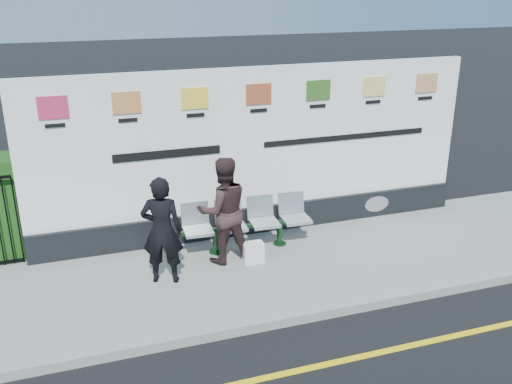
# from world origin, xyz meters

# --- Properties ---
(ground) EXTENTS (80.00, 80.00, 0.00)m
(ground) POSITION_xyz_m (0.00, 0.00, 0.00)
(ground) COLOR black
(pavement) EXTENTS (14.00, 3.00, 0.12)m
(pavement) POSITION_xyz_m (0.00, 2.50, 0.06)
(pavement) COLOR gray
(pavement) RESTS_ON ground
(kerb) EXTENTS (14.00, 0.18, 0.14)m
(kerb) POSITION_xyz_m (0.00, 1.00, 0.07)
(kerb) COLOR gray
(kerb) RESTS_ON ground
(yellow_line) EXTENTS (14.00, 0.10, 0.01)m
(yellow_line) POSITION_xyz_m (0.00, 0.00, 0.00)
(yellow_line) COLOR yellow
(yellow_line) RESTS_ON ground
(billboard) EXTENTS (8.00, 0.30, 3.00)m
(billboard) POSITION_xyz_m (0.50, 3.85, 1.42)
(billboard) COLOR black
(billboard) RESTS_ON pavement
(bench) EXTENTS (2.22, 0.66, 0.47)m
(bench) POSITION_xyz_m (0.11, 3.18, 0.36)
(bench) COLOR #B6BDC0
(bench) RESTS_ON pavement
(woman_left) EXTENTS (0.71, 0.57, 1.70)m
(woman_left) POSITION_xyz_m (-1.45, 2.53, 0.97)
(woman_left) COLOR black
(woman_left) RESTS_ON pavement
(woman_right) EXTENTS (0.88, 0.70, 1.78)m
(woman_right) POSITION_xyz_m (-0.40, 2.89, 1.01)
(woman_right) COLOR #362323
(woman_right) RESTS_ON pavement
(handbag_brown) EXTENTS (0.30, 0.17, 0.22)m
(handbag_brown) POSITION_xyz_m (-0.18, 3.19, 0.70)
(handbag_brown) COLOR #321D0D
(handbag_brown) RESTS_ON bench
(carrier_bag_white) EXTENTS (0.34, 0.20, 0.34)m
(carrier_bag_white) POSITION_xyz_m (0.03, 2.67, 0.29)
(carrier_bag_white) COLOR white
(carrier_bag_white) RESTS_ON pavement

